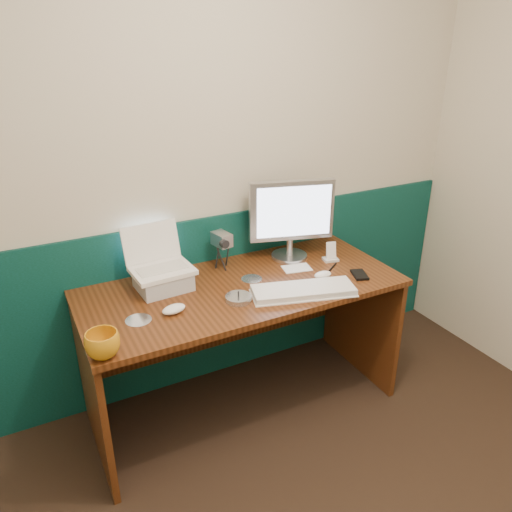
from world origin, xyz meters
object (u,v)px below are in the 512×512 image
desk (243,348)px  laptop (161,250)px  monitor (290,219)px  camcorder (222,253)px  mug (103,345)px  keyboard (303,291)px

desk → laptop: bearing=157.5°
monitor → camcorder: monitor is taller
desk → mug: size_ratio=11.83×
keyboard → camcorder: bearing=133.5°
desk → mug: (-0.74, -0.29, 0.43)m
camcorder → desk: bearing=-99.6°
desk → laptop: laptop is taller
keyboard → camcorder: size_ratio=2.73×
monitor → desk: bearing=-138.3°
camcorder → laptop: bearing=-178.7°
desk → monitor: bearing=25.8°
laptop → keyboard: (0.58, -0.36, -0.19)m
desk → laptop: size_ratio=5.59×
mug → camcorder: 0.90m
keyboard → mug: mug is taller
keyboard → laptop: bearing=164.0°
desk → camcorder: (-0.01, 0.23, 0.47)m
monitor → mug: bearing=-141.1°
monitor → keyboard: bearing=-95.8°
keyboard → mug: 0.97m
mug → keyboard: bearing=4.5°
laptop → camcorder: bearing=9.0°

